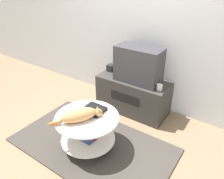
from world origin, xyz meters
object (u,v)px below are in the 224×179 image
object	(u,v)px
tv	(138,65)
speaker	(111,68)
dvd_box	(94,109)
cat	(80,115)

from	to	relation	value
tv	speaker	distance (m)	0.55
dvd_box	speaker	bearing A→B (deg)	114.02
tv	dvd_box	xyz separation A→B (m)	(-0.09, -0.85, -0.29)
dvd_box	cat	size ratio (longest dim) A/B	0.47
dvd_box	cat	world-z (taller)	cat
speaker	dvd_box	bearing A→B (deg)	-65.98
tv	speaker	xyz separation A→B (m)	(-0.51, 0.08, -0.19)
tv	cat	world-z (taller)	tv
tv	cat	bearing A→B (deg)	-95.72
speaker	cat	xyz separation A→B (m)	(0.40, -1.15, -0.04)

